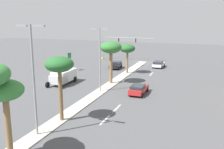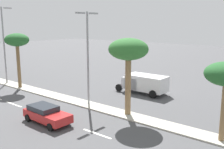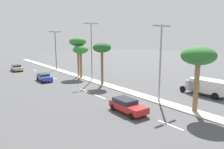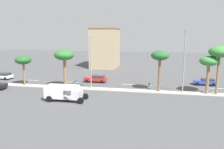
% 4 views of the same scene
% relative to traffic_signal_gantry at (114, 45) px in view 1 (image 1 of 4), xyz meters
% --- Properties ---
extents(ground_plane, '(160.00, 160.00, 0.00)m').
position_rel_traffic_signal_gantry_xyz_m(ground_plane, '(-7.67, 34.88, -3.80)').
color(ground_plane, '#4C4C4F').
extents(median_curb, '(1.80, 87.39, 0.12)m').
position_rel_traffic_signal_gantry_xyz_m(median_curb, '(-7.67, 44.59, -3.74)').
color(median_curb, '#B7B2A3').
rests_on(median_curb, ground).
extents(lane_stripe_near, '(0.20, 2.80, 0.01)m').
position_rel_traffic_signal_gantry_xyz_m(lane_stripe_near, '(-12.30, 4.90, -3.80)').
color(lane_stripe_near, silver).
rests_on(lane_stripe_near, ground).
extents(lane_stripe_inboard, '(0.20, 2.80, 0.01)m').
position_rel_traffic_signal_gantry_xyz_m(lane_stripe_inboard, '(-12.30, 13.27, -3.80)').
color(lane_stripe_inboard, silver).
rests_on(lane_stripe_inboard, ground).
extents(lane_stripe_left, '(0.20, 2.80, 0.01)m').
position_rel_traffic_signal_gantry_xyz_m(lane_stripe_left, '(-12.30, 21.97, -3.80)').
color(lane_stripe_left, silver).
rests_on(lane_stripe_left, ground).
extents(lane_stripe_leading, '(0.20, 2.80, 0.01)m').
position_rel_traffic_signal_gantry_xyz_m(lane_stripe_leading, '(-12.30, 33.54, -3.80)').
color(lane_stripe_leading, silver).
rests_on(lane_stripe_leading, ground).
extents(lane_stripe_far, '(0.20, 2.80, 0.01)m').
position_rel_traffic_signal_gantry_xyz_m(lane_stripe_far, '(-12.30, 37.47, -3.80)').
color(lane_stripe_far, silver).
rests_on(lane_stripe_far, ground).
extents(traffic_signal_gantry, '(13.32, 0.53, 6.08)m').
position_rel_traffic_signal_gantry_xyz_m(traffic_signal_gantry, '(0.00, 0.00, 0.00)').
color(traffic_signal_gantry, gray).
rests_on(traffic_signal_gantry, ground).
extents(directional_road_sign, '(0.10, 1.32, 3.71)m').
position_rel_traffic_signal_gantry_xyz_m(directional_road_sign, '(3.88, 15.97, -1.15)').
color(directional_road_sign, gray).
rests_on(directional_road_sign, ground).
extents(palm_tree_leading, '(2.97, 2.97, 5.59)m').
position_rel_traffic_signal_gantry_xyz_m(palm_tree_leading, '(-7.74, 14.25, 0.98)').
color(palm_tree_leading, olive).
rests_on(palm_tree_leading, median_curb).
extents(palm_tree_front, '(3.51, 3.51, 6.86)m').
position_rel_traffic_signal_gantry_xyz_m(palm_tree_front, '(-7.47, 22.57, 2.03)').
color(palm_tree_front, olive).
rests_on(palm_tree_front, median_curb).
extents(palm_tree_mid, '(2.97, 2.97, 6.88)m').
position_rel_traffic_signal_gantry_xyz_m(palm_tree_mid, '(-8.02, 39.25, 2.17)').
color(palm_tree_mid, brown).
rests_on(palm_tree_mid, median_curb).
extents(palm_tree_right, '(2.94, 2.94, 6.17)m').
position_rel_traffic_signal_gantry_xyz_m(palm_tree_right, '(-7.81, 46.93, 1.46)').
color(palm_tree_right, olive).
rests_on(palm_tree_right, median_curb).
extents(street_lamp_center, '(2.90, 0.24, 9.20)m').
position_rel_traffic_signal_gantry_xyz_m(street_lamp_center, '(-7.56, 27.42, 1.75)').
color(street_lamp_center, gray).
rests_on(street_lamp_center, median_curb).
extents(street_lamp_trailing, '(2.90, 0.24, 10.24)m').
position_rel_traffic_signal_gantry_xyz_m(street_lamp_trailing, '(-7.66, 43.11, 2.29)').
color(street_lamp_trailing, gray).
rests_on(street_lamp_trailing, median_curb).
extents(sedan_red_left, '(2.06, 4.50, 1.41)m').
position_rel_traffic_signal_gantry_xyz_m(sedan_red_left, '(-13.27, 26.79, -3.04)').
color(sedan_red_left, red).
rests_on(sedan_red_left, ground).
extents(sedan_white_leading, '(2.23, 4.23, 1.38)m').
position_rel_traffic_signal_gantry_xyz_m(sedan_white_leading, '(-12.38, 6.17, -3.06)').
color(sedan_white_leading, silver).
rests_on(sedan_white_leading, ground).
extents(sedan_black_far, '(2.28, 4.20, 1.48)m').
position_rel_traffic_signal_gantry_xyz_m(sedan_black_far, '(-4.08, 10.42, -3.01)').
color(sedan_black_far, black).
rests_on(sedan_black_far, ground).
extents(box_truck, '(2.55, 6.06, 2.22)m').
position_rel_traffic_signal_gantry_xyz_m(box_truck, '(-0.15, 25.61, -2.55)').
color(box_truck, silver).
rests_on(box_truck, ground).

